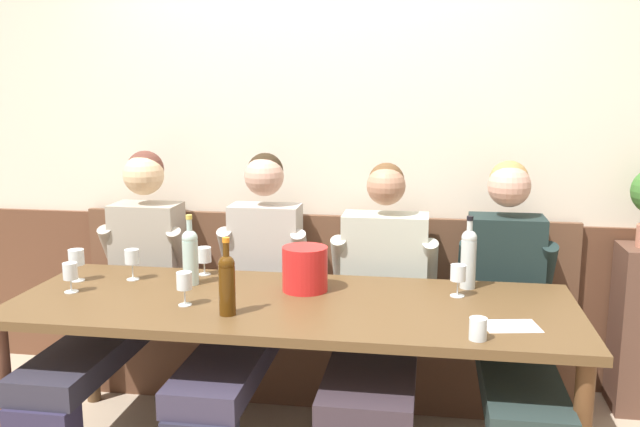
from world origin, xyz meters
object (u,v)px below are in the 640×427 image
Objects in this scene: wall_bench at (318,340)px; wine_glass_by_bottle at (184,283)px; wine_glass_left_end at (70,273)px; person_left_seat at (122,286)px; person_right_seat at (249,296)px; wine_bottle_green_tall at (190,255)px; wine_bottle_clear_water at (469,257)px; dining_table at (292,316)px; wine_glass_mid_left at (204,256)px; person_center_right_seat at (511,308)px; ice_bucket at (305,269)px; wine_glass_mid_right at (458,275)px; wine_glass_right_end at (132,258)px; wine_glass_near_bucket at (76,259)px; person_center_left_seat at (379,310)px; water_tumbler_right at (478,329)px; wine_bottle_amber_mid at (227,282)px.

wine_glass_by_bottle is (-0.44, -0.83, 0.55)m from wall_bench.
person_left_seat is at bearing 79.97° from wine_glass_left_end.
wall_bench is 2.11× the size of person_right_seat.
wine_bottle_clear_water is (1.28, 0.14, 0.01)m from wine_bottle_green_tall.
wine_glass_mid_left is (-0.51, 0.34, 0.16)m from dining_table.
person_center_right_seat is 6.33× the size of ice_bucket.
wine_glass_right_end is at bearing 179.22° from wine_glass_mid_right.
person_center_left_seat is at bearing 6.68° from wine_glass_near_bucket.
person_center_right_seat is at bearing 4.26° from wine_glass_right_end.
wine_glass_by_bottle is at bearing 170.12° from water_tumbler_right.
person_center_right_seat is 2.02m from wine_glass_left_end.
ice_bucket is at bearing 56.48° from wine_bottle_amber_mid.
person_center_right_seat is 0.72m from water_tumbler_right.
dining_table is at bearing -7.54° from wine_glass_near_bucket.
person_right_seat is 0.52m from wine_glass_by_bottle.
person_center_right_seat is 9.60× the size of wine_glass_left_end.
wall_bench reaches higher than water_tumbler_right.
wine_glass_near_bucket is at bearing -152.72° from wall_bench.
wine_glass_near_bucket is 1.07× the size of wine_glass_mid_right.
wine_glass_mid_left is at bearing 151.72° from water_tumbler_right.
person_center_right_seat is 3.87× the size of wine_bottle_clear_water.
wine_glass_mid_right is at bearing -19.87° from person_center_left_seat.
wine_glass_by_bottle is (0.08, -0.31, -0.04)m from wine_bottle_green_tall.
person_left_seat is 1.00m from ice_bucket.
wine_bottle_green_tall is 0.54m from wine_glass_left_end.
ice_bucket is at bearing -168.04° from wine_bottle_clear_water.
wine_glass_near_bucket reaches higher than wine_glass_left_end.
wine_bottle_amber_mid is 2.25× the size of wine_glass_mid_right.
wine_glass_left_end is 0.91× the size of wine_glass_right_end.
dining_table is 29.29× the size of water_tumbler_right.
wine_glass_left_end is (-0.73, -0.35, 0.18)m from person_right_seat.
dining_table is at bearing -90.00° from wall_bench.
wine_glass_right_end is (-1.79, -0.13, 0.20)m from person_center_right_seat.
wine_glass_near_bucket is (-1.07, -0.55, 0.55)m from wall_bench.
wine_glass_left_end is (-1.01, -0.03, 0.16)m from dining_table.
water_tumbler_right is (0.74, -0.51, -0.06)m from ice_bucket.
wine_bottle_green_tall is at bearing -5.14° from wine_glass_right_end.
wine_glass_left_end is (0.06, -0.17, -0.02)m from wine_glass_near_bucket.
person_center_left_seat is (0.36, -0.38, 0.32)m from wall_bench.
person_center_left_seat is at bearing 5.19° from wine_glass_right_end.
wine_bottle_clear_water is 2.48× the size of wine_glass_left_end.
wine_glass_mid_left is 0.63m from wine_glass_left_end.
wine_bottle_amber_mid is at bearing -84.13° from person_right_seat.
person_right_seat reaches higher than dining_table.
person_left_seat is 0.47m from wine_glass_mid_left.
person_left_seat reaches higher than person_center_right_seat.
wine_bottle_amber_mid is at bearing 172.77° from water_tumbler_right.
dining_table is 0.85m from wine_bottle_clear_water.
wine_bottle_clear_water reaches higher than wine_glass_by_bottle.
person_right_seat is (-0.28, 0.32, -0.03)m from dining_table.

